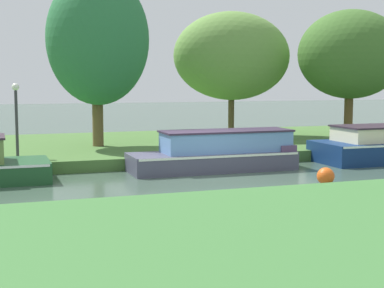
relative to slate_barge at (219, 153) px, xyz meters
The scene contains 10 objects.
ground_plane 1.51m from the slate_barge, 120.65° to the right, with size 120.00×120.00×0.00m, color #3E5546.
riverbank_far 5.86m from the slate_barge, 96.99° to the left, with size 72.00×10.00×0.40m, color #446C32.
slate_barge is the anchor object (origin of this frame).
navy_cruiser 6.23m from the slate_barge, ahead, with size 4.28×2.37×1.32m.
willow_tree_left 6.73m from the slate_barge, 125.28° to the left, with size 3.91×3.29×6.63m.
willow_tree_centre 8.23m from the slate_barge, 63.58° to the left, with size 5.51×3.48×5.65m.
willow_tree_right 9.67m from the slate_barge, 28.24° to the left, with size 4.84×4.01×5.64m.
lamp_post 6.91m from the slate_barge, 158.23° to the left, with size 0.24×0.24×2.46m.
mooring_post_near 1.76m from the slate_barge, 132.37° to the left, with size 0.15×0.15×0.61m, color brown.
channel_buoy 4.03m from the slate_barge, 62.46° to the right, with size 0.50×0.50×0.50m, color #E55919.
Camera 1 is at (-6.28, -16.37, 2.95)m, focal length 53.87 mm.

